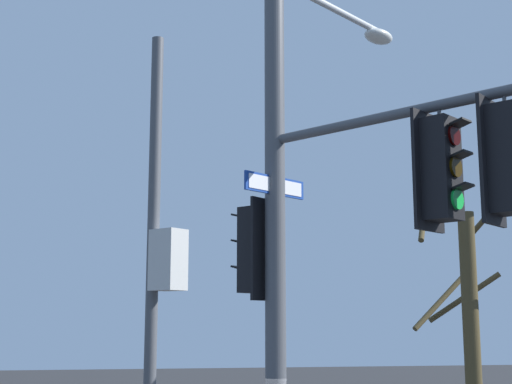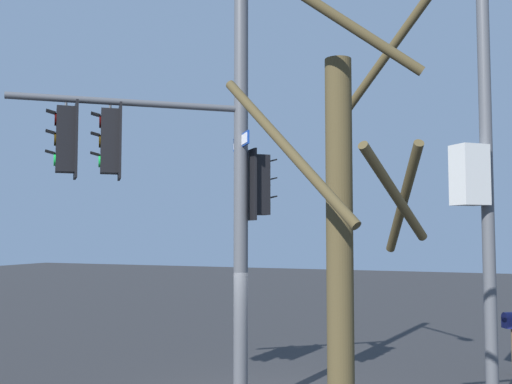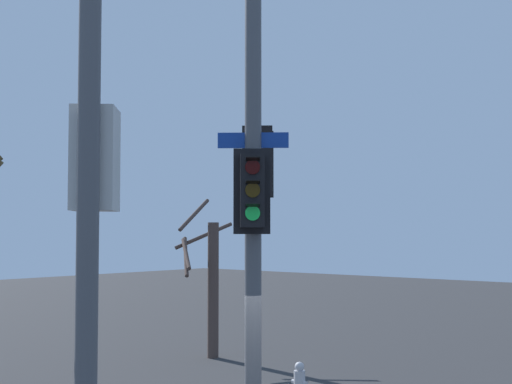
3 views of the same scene
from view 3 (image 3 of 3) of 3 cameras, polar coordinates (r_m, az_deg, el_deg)
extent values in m
cylinder|color=#4C4F54|center=(11.25, -0.23, 0.11)|extent=(0.26, 0.26, 8.21)
cylinder|color=#4C4F54|center=(13.40, 0.09, 5.51)|extent=(2.59, 3.24, 0.12)
cube|color=black|center=(13.63, 0.14, 2.40)|extent=(0.47, 0.46, 1.10)
cube|color=black|center=(13.46, 0.10, 2.47)|extent=(0.47, 0.37, 1.30)
cylinder|color=#2F0403|center=(13.83, 0.17, 3.74)|extent=(0.19, 0.16, 0.22)
cube|color=black|center=(13.92, 0.19, 4.19)|extent=(0.26, 0.25, 0.06)
cylinder|color=#352504|center=(13.80, 0.17, 2.33)|extent=(0.19, 0.16, 0.22)
cube|color=black|center=(13.88, 0.19, 2.80)|extent=(0.26, 0.25, 0.06)
cylinder|color=#19D147|center=(13.77, 0.17, 0.92)|extent=(0.19, 0.16, 0.22)
cube|color=black|center=(13.85, 0.19, 1.40)|extent=(0.26, 0.25, 0.06)
cylinder|color=#4C4F54|center=(13.71, 0.14, 5.00)|extent=(0.04, 0.04, 0.15)
cube|color=black|center=(14.36, 0.22, 2.13)|extent=(0.47, 0.46, 1.10)
cube|color=black|center=(14.19, 0.24, 2.19)|extent=(0.45, 0.40, 1.30)
cylinder|color=#2F0403|center=(14.55, 0.21, 3.40)|extent=(0.18, 0.17, 0.22)
cube|color=black|center=(14.64, 0.20, 3.84)|extent=(0.26, 0.26, 0.06)
cylinder|color=#352504|center=(14.52, 0.21, 2.07)|extent=(0.18, 0.17, 0.22)
cube|color=black|center=(14.61, 0.20, 2.51)|extent=(0.26, 0.26, 0.06)
cylinder|color=#19D147|center=(14.49, 0.21, 0.73)|extent=(0.18, 0.17, 0.22)
cube|color=black|center=(14.58, 0.20, 1.18)|extent=(0.26, 0.26, 0.06)
cylinder|color=#4C4F54|center=(14.43, 0.22, 4.60)|extent=(0.04, 0.04, 0.15)
cube|color=black|center=(10.90, -0.29, 0.11)|extent=(0.47, 0.46, 1.10)
cube|color=black|center=(11.07, -0.33, 0.06)|extent=(0.44, 0.41, 1.30)
cylinder|color=#2F0403|center=(10.76, -0.26, 1.96)|extent=(0.18, 0.17, 0.22)
cube|color=black|center=(10.70, -0.25, 2.64)|extent=(0.26, 0.26, 0.06)
cylinder|color=#352504|center=(10.74, -0.26, 0.15)|extent=(0.18, 0.17, 0.22)
cube|color=black|center=(10.67, -0.25, 0.82)|extent=(0.26, 0.26, 0.06)
cylinder|color=#19D147|center=(10.73, -0.26, -1.66)|extent=(0.18, 0.17, 0.22)
cube|color=black|center=(10.66, -0.25, -1.00)|extent=(0.26, 0.26, 0.06)
cube|color=navy|center=(11.32, -0.23, 4.06)|extent=(0.89, 0.69, 0.24)
cube|color=white|center=(11.34, -0.22, 4.05)|extent=(0.80, 0.61, 0.18)
cylinder|color=#4C4F54|center=(7.36, -12.94, 2.62)|extent=(0.22, 0.22, 8.41)
cube|color=silver|center=(7.74, -12.44, 2.50)|extent=(0.70, 0.70, 1.07)
cylinder|color=#B2B2B7|center=(15.83, 3.42, -14.72)|extent=(0.24, 0.24, 0.55)
sphere|color=#B2B2B7|center=(15.76, 3.41, -13.45)|extent=(0.20, 0.20, 0.20)
cylinder|color=#B2B2B7|center=(15.91, 3.00, -14.56)|extent=(0.10, 0.09, 0.09)
cylinder|color=#B2B2B7|center=(15.75, 3.84, -14.68)|extent=(0.10, 0.09, 0.09)
cylinder|color=#483832|center=(20.28, -3.37, -7.63)|extent=(0.30, 0.30, 3.71)
cylinder|color=#483832|center=(20.18, -5.50, -5.03)|extent=(1.23, 1.13, 1.07)
cylinder|color=#483832|center=(20.13, -5.48, -4.82)|extent=(1.28, 1.04, 0.84)
cylinder|color=#483832|center=(20.60, -4.86, -1.78)|extent=(0.32, 1.38, 0.95)
cylinder|color=#483832|center=(21.01, -4.10, -3.43)|extent=(0.89, 1.57, 0.79)
camera|label=1|loc=(18.42, 22.68, -3.64)|focal=51.34mm
camera|label=2|loc=(17.72, -35.89, -3.30)|focal=41.71mm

